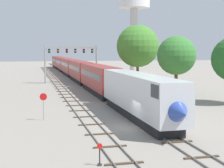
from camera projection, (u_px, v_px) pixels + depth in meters
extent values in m
plane|color=gray|center=(131.00, 128.00, 32.62)|extent=(400.00, 400.00, 0.00)
cube|color=slate|center=(71.00, 78.00, 90.94)|extent=(0.07, 200.00, 0.16)
cube|color=slate|center=(76.00, 77.00, 91.28)|extent=(0.07, 200.00, 0.16)
cube|color=#473828|center=(202.00, 157.00, 23.41)|extent=(2.60, 0.24, 0.10)
cube|color=#473828|center=(177.00, 142.00, 27.28)|extent=(2.60, 0.24, 0.10)
cube|color=#473828|center=(159.00, 131.00, 31.15)|extent=(2.60, 0.24, 0.10)
cube|color=#473828|center=(144.00, 122.00, 35.02)|extent=(2.60, 0.24, 0.10)
cube|color=#473828|center=(133.00, 115.00, 38.89)|extent=(2.60, 0.24, 0.10)
cube|color=#473828|center=(124.00, 109.00, 42.75)|extent=(2.60, 0.24, 0.10)
cube|color=#473828|center=(116.00, 104.00, 46.62)|extent=(2.60, 0.24, 0.10)
cube|color=#473828|center=(109.00, 100.00, 50.49)|extent=(2.60, 0.24, 0.10)
cube|color=#473828|center=(103.00, 96.00, 54.36)|extent=(2.60, 0.24, 0.10)
cube|color=#473828|center=(98.00, 93.00, 58.23)|extent=(2.60, 0.24, 0.10)
cube|color=#473828|center=(94.00, 91.00, 62.10)|extent=(2.60, 0.24, 0.10)
cube|color=#473828|center=(90.00, 88.00, 65.97)|extent=(2.60, 0.24, 0.10)
cube|color=#473828|center=(87.00, 86.00, 69.84)|extent=(2.60, 0.24, 0.10)
cube|color=#473828|center=(84.00, 84.00, 73.71)|extent=(2.60, 0.24, 0.10)
cube|color=#473828|center=(81.00, 82.00, 77.57)|extent=(2.60, 0.24, 0.10)
cube|color=#473828|center=(79.00, 81.00, 81.44)|extent=(2.60, 0.24, 0.10)
cube|color=#473828|center=(76.00, 80.00, 85.31)|extent=(2.60, 0.24, 0.10)
cube|color=#473828|center=(74.00, 78.00, 89.18)|extent=(2.60, 0.24, 0.10)
cube|color=#473828|center=(72.00, 77.00, 93.05)|extent=(2.60, 0.24, 0.10)
cube|color=#473828|center=(71.00, 76.00, 96.92)|extent=(2.60, 0.24, 0.10)
cube|color=#473828|center=(69.00, 75.00, 100.79)|extent=(2.60, 0.24, 0.10)
cube|color=#473828|center=(68.00, 74.00, 104.66)|extent=(2.60, 0.24, 0.10)
cube|color=#473828|center=(66.00, 73.00, 108.53)|extent=(2.60, 0.24, 0.10)
cube|color=#473828|center=(65.00, 72.00, 112.39)|extent=(2.60, 0.24, 0.10)
cube|color=#473828|center=(64.00, 72.00, 116.26)|extent=(2.60, 0.24, 0.10)
cube|color=#473828|center=(63.00, 71.00, 120.13)|extent=(2.60, 0.24, 0.10)
cube|color=#473828|center=(62.00, 70.00, 124.00)|extent=(2.60, 0.24, 0.10)
cube|color=#473828|center=(61.00, 70.00, 127.87)|extent=(2.60, 0.24, 0.10)
cube|color=#473828|center=(60.00, 69.00, 131.74)|extent=(2.60, 0.24, 0.10)
cube|color=#473828|center=(59.00, 69.00, 135.61)|extent=(2.60, 0.24, 0.10)
cube|color=#473828|center=(58.00, 68.00, 139.48)|extent=(2.60, 0.24, 0.10)
cube|color=#473828|center=(57.00, 68.00, 143.35)|extent=(2.60, 0.24, 0.10)
cube|color=#473828|center=(57.00, 67.00, 147.21)|extent=(2.60, 0.24, 0.10)
cube|color=#473828|center=(56.00, 67.00, 151.08)|extent=(2.60, 0.24, 0.10)
cube|color=#473828|center=(55.00, 66.00, 154.95)|extent=(2.60, 0.24, 0.10)
cube|color=#473828|center=(55.00, 66.00, 158.82)|extent=(2.60, 0.24, 0.10)
cube|color=#473828|center=(54.00, 66.00, 162.69)|extent=(2.60, 0.24, 0.10)
cube|color=#473828|center=(53.00, 65.00, 166.56)|extent=(2.60, 0.24, 0.10)
cube|color=#473828|center=(53.00, 65.00, 170.43)|extent=(2.60, 0.24, 0.10)
cube|color=#473828|center=(52.00, 65.00, 174.30)|extent=(2.60, 0.24, 0.10)
cube|color=#473828|center=(52.00, 64.00, 178.16)|extent=(2.60, 0.24, 0.10)
cube|color=#473828|center=(51.00, 64.00, 182.03)|extent=(2.60, 0.24, 0.10)
cube|color=#473828|center=(51.00, 64.00, 185.90)|extent=(2.60, 0.24, 0.10)
cube|color=slate|center=(55.00, 86.00, 70.31)|extent=(0.07, 160.00, 0.16)
cube|color=slate|center=(62.00, 85.00, 70.65)|extent=(0.07, 160.00, 0.16)
cube|color=#473828|center=(124.00, 163.00, 22.12)|extent=(2.60, 0.24, 0.10)
cube|color=#473828|center=(110.00, 147.00, 25.99)|extent=(2.60, 0.24, 0.10)
cube|color=#473828|center=(100.00, 134.00, 29.86)|extent=(2.60, 0.24, 0.10)
cube|color=#473828|center=(92.00, 124.00, 33.73)|extent=(2.60, 0.24, 0.10)
cube|color=#473828|center=(85.00, 117.00, 37.60)|extent=(2.60, 0.24, 0.10)
cube|color=#473828|center=(80.00, 111.00, 41.47)|extent=(2.60, 0.24, 0.10)
cube|color=#473828|center=(76.00, 105.00, 45.34)|extent=(2.60, 0.24, 0.10)
cube|color=#473828|center=(72.00, 101.00, 49.21)|extent=(2.60, 0.24, 0.10)
cube|color=#473828|center=(69.00, 97.00, 53.07)|extent=(2.60, 0.24, 0.10)
cube|color=#473828|center=(66.00, 94.00, 56.94)|extent=(2.60, 0.24, 0.10)
cube|color=#473828|center=(64.00, 91.00, 60.81)|extent=(2.60, 0.24, 0.10)
cube|color=#473828|center=(62.00, 89.00, 64.68)|extent=(2.60, 0.24, 0.10)
cube|color=#473828|center=(60.00, 87.00, 68.55)|extent=(2.60, 0.24, 0.10)
cube|color=#473828|center=(58.00, 85.00, 72.42)|extent=(2.60, 0.24, 0.10)
cube|color=#473828|center=(57.00, 83.00, 76.29)|extent=(2.60, 0.24, 0.10)
cube|color=#473828|center=(55.00, 81.00, 80.16)|extent=(2.60, 0.24, 0.10)
cube|color=#473828|center=(54.00, 80.00, 84.03)|extent=(2.60, 0.24, 0.10)
cube|color=#473828|center=(53.00, 79.00, 87.89)|extent=(2.60, 0.24, 0.10)
cube|color=#473828|center=(52.00, 77.00, 91.76)|extent=(2.60, 0.24, 0.10)
cube|color=#473828|center=(51.00, 76.00, 95.63)|extent=(2.60, 0.24, 0.10)
cube|color=#473828|center=(50.00, 75.00, 99.50)|extent=(2.60, 0.24, 0.10)
cube|color=#473828|center=(49.00, 74.00, 103.37)|extent=(2.60, 0.24, 0.10)
cube|color=#473828|center=(49.00, 74.00, 107.24)|extent=(2.60, 0.24, 0.10)
cube|color=#473828|center=(48.00, 73.00, 111.11)|extent=(2.60, 0.24, 0.10)
cube|color=#473828|center=(47.00, 72.00, 114.98)|extent=(2.60, 0.24, 0.10)
cube|color=#473828|center=(47.00, 71.00, 118.85)|extent=(2.60, 0.24, 0.10)
cube|color=#473828|center=(46.00, 71.00, 122.71)|extent=(2.60, 0.24, 0.10)
cube|color=#473828|center=(46.00, 70.00, 126.58)|extent=(2.60, 0.24, 0.10)
cube|color=#473828|center=(45.00, 69.00, 130.45)|extent=(2.60, 0.24, 0.10)
cube|color=#473828|center=(45.00, 69.00, 134.32)|extent=(2.60, 0.24, 0.10)
cube|color=#473828|center=(44.00, 68.00, 138.19)|extent=(2.60, 0.24, 0.10)
cube|color=#473828|center=(44.00, 68.00, 142.06)|extent=(2.60, 0.24, 0.10)
cube|color=#473828|center=(44.00, 67.00, 145.93)|extent=(2.60, 0.24, 0.10)
cube|color=silver|center=(138.00, 92.00, 36.97)|extent=(3.00, 20.63, 3.80)
cone|color=#2D479E|center=(179.00, 112.00, 26.84)|extent=(2.88, 2.60, 2.88)
cube|color=black|center=(172.00, 91.00, 28.04)|extent=(3.04, 1.80, 1.10)
cube|color=black|center=(137.00, 113.00, 37.21)|extent=(2.52, 18.57, 1.00)
cube|color=maroon|center=(98.00, 77.00, 57.89)|extent=(3.00, 20.63, 3.80)
cube|color=black|center=(98.00, 74.00, 57.85)|extent=(3.04, 18.98, 0.90)
cube|color=black|center=(98.00, 91.00, 58.13)|extent=(2.52, 18.57, 1.00)
cube|color=maroon|center=(80.00, 70.00, 78.81)|extent=(3.00, 20.63, 3.80)
cube|color=black|center=(80.00, 68.00, 78.77)|extent=(3.04, 18.98, 0.90)
cube|color=black|center=(80.00, 80.00, 79.05)|extent=(2.52, 18.57, 1.00)
cube|color=maroon|center=(69.00, 65.00, 99.73)|extent=(3.00, 20.63, 3.80)
cube|color=black|center=(69.00, 64.00, 99.69)|extent=(3.04, 18.98, 0.90)
cube|color=black|center=(69.00, 74.00, 99.97)|extent=(2.52, 18.57, 1.00)
cube|color=maroon|center=(62.00, 63.00, 120.65)|extent=(3.00, 20.63, 3.80)
cube|color=black|center=(62.00, 62.00, 120.61)|extent=(3.04, 18.98, 0.90)
cube|color=black|center=(62.00, 70.00, 120.89)|extent=(2.52, 18.57, 1.00)
cube|color=maroon|center=(57.00, 61.00, 141.57)|extent=(3.00, 20.63, 3.80)
cube|color=black|center=(57.00, 60.00, 141.53)|extent=(3.04, 18.98, 0.90)
cube|color=black|center=(58.00, 67.00, 141.81)|extent=(2.52, 18.57, 1.00)
cylinder|color=#999BA0|center=(45.00, 64.00, 74.87)|extent=(0.36, 0.36, 8.50)
cylinder|color=#999BA0|center=(97.00, 64.00, 77.56)|extent=(0.36, 0.36, 8.50)
cube|color=#999BA0|center=(71.00, 48.00, 75.86)|extent=(12.10, 0.36, 0.50)
cube|color=black|center=(49.00, 51.00, 74.85)|extent=(0.44, 0.32, 0.90)
sphere|color=green|center=(49.00, 51.00, 74.67)|extent=(0.28, 0.28, 0.28)
cube|color=black|center=(58.00, 51.00, 75.30)|extent=(0.44, 0.32, 0.90)
sphere|color=yellow|center=(58.00, 51.00, 75.12)|extent=(0.28, 0.28, 0.28)
cube|color=black|center=(67.00, 51.00, 75.75)|extent=(0.44, 0.32, 0.90)
sphere|color=red|center=(67.00, 51.00, 75.57)|extent=(0.28, 0.28, 0.28)
cube|color=black|center=(75.00, 51.00, 76.20)|extent=(0.44, 0.32, 0.90)
sphere|color=yellow|center=(75.00, 51.00, 76.01)|extent=(0.28, 0.28, 0.28)
cube|color=black|center=(84.00, 51.00, 76.65)|extent=(0.44, 0.32, 0.90)
sphere|color=red|center=(84.00, 51.00, 76.46)|extent=(0.28, 0.28, 0.28)
cube|color=black|center=(92.00, 51.00, 77.09)|extent=(0.44, 0.32, 0.90)
sphere|color=yellow|center=(92.00, 51.00, 76.91)|extent=(0.28, 0.28, 0.28)
cylinder|color=beige|center=(134.00, 40.00, 116.07)|extent=(2.60, 2.60, 21.48)
cylinder|color=white|center=(134.00, 1.00, 114.79)|extent=(10.51, 10.51, 4.48)
cylinder|color=black|center=(100.00, 157.00, 21.83)|extent=(0.08, 0.08, 1.10)
cylinder|color=red|center=(100.00, 146.00, 21.74)|extent=(0.36, 0.03, 0.36)
cube|color=#333333|center=(100.00, 165.00, 21.88)|extent=(0.24, 0.24, 0.12)
cylinder|color=gray|center=(44.00, 110.00, 35.88)|extent=(0.08, 0.08, 2.20)
cylinder|color=red|center=(43.00, 97.00, 35.72)|extent=(0.76, 0.03, 0.76)
cylinder|color=brown|center=(176.00, 82.00, 56.98)|extent=(0.56, 0.56, 4.22)
sphere|color=#387A33|center=(176.00, 55.00, 56.55)|extent=(6.47, 6.47, 6.47)
cylinder|color=brown|center=(138.00, 73.00, 71.05)|extent=(0.56, 0.56, 5.14)
sphere|color=#427F2D|center=(138.00, 46.00, 70.50)|extent=(8.73, 8.73, 8.73)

